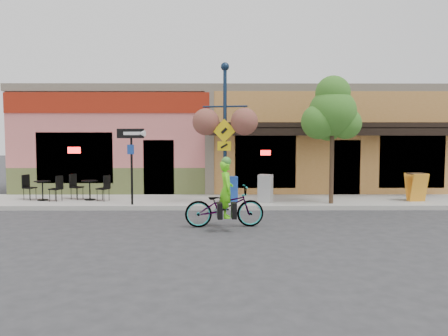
# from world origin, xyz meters

# --- Properties ---
(ground) EXTENTS (90.00, 90.00, 0.00)m
(ground) POSITION_xyz_m (0.00, 0.00, 0.00)
(ground) COLOR #2D2D30
(ground) RESTS_ON ground
(sidewalk) EXTENTS (24.00, 3.00, 0.15)m
(sidewalk) POSITION_xyz_m (0.00, 2.00, 0.07)
(sidewalk) COLOR #9E9B93
(sidewalk) RESTS_ON ground
(curb) EXTENTS (24.00, 0.12, 0.15)m
(curb) POSITION_xyz_m (0.00, 0.55, 0.07)
(curb) COLOR #A8A59E
(curb) RESTS_ON ground
(building) EXTENTS (18.20, 8.20, 4.50)m
(building) POSITION_xyz_m (0.00, 7.50, 2.25)
(building) COLOR #D66D69
(building) RESTS_ON ground
(bicycle) EXTENTS (2.17, 0.91, 1.11)m
(bicycle) POSITION_xyz_m (-0.46, -2.15, 0.55)
(bicycle) COLOR maroon
(bicycle) RESTS_ON ground
(cyclist_rider) EXTENTS (0.41, 0.59, 1.53)m
(cyclist_rider) POSITION_xyz_m (-0.41, -2.15, 0.76)
(cyclist_rider) COLOR #61EA18
(cyclist_rider) RESTS_ON ground
(lamp_post) EXTENTS (1.60, 0.90, 4.74)m
(lamp_post) POSITION_xyz_m (-0.42, 0.86, 2.52)
(lamp_post) COLOR #13253E
(lamp_post) RESTS_ON sidewalk
(one_way_sign) EXTENTS (1.00, 0.44, 2.54)m
(one_way_sign) POSITION_xyz_m (-3.53, 0.81, 1.42)
(one_way_sign) COLOR black
(one_way_sign) RESTS_ON sidewalk
(cafe_set_left) EXTENTS (1.69, 1.23, 0.92)m
(cafe_set_left) POSITION_xyz_m (-6.93, 1.80, 0.61)
(cafe_set_left) COLOR black
(cafe_set_left) RESTS_ON sidewalk
(cafe_set_right) EXTENTS (1.73, 1.31, 0.93)m
(cafe_set_right) POSITION_xyz_m (-5.27, 1.88, 0.61)
(cafe_set_right) COLOR black
(cafe_set_right) RESTS_ON sidewalk
(newspaper_box_blue) EXTENTS (0.40, 0.36, 0.89)m
(newspaper_box_blue) POSITION_xyz_m (-0.17, 1.39, 0.60)
(newspaper_box_blue) COLOR #1A41A1
(newspaper_box_blue) RESTS_ON sidewalk
(newspaper_box_grey) EXTENTS (0.57, 0.54, 0.96)m
(newspaper_box_grey) POSITION_xyz_m (0.99, 1.32, 0.63)
(newspaper_box_grey) COLOR #A0A0A0
(newspaper_box_grey) RESTS_ON sidewalk
(street_tree) EXTENTS (2.23, 2.23, 4.37)m
(street_tree) POSITION_xyz_m (3.21, 1.03, 2.34)
(street_tree) COLOR #3D7A26
(street_tree) RESTS_ON sidewalk
(sandwich_board) EXTENTS (0.67, 0.55, 1.00)m
(sandwich_board) POSITION_xyz_m (6.38, 1.36, 0.65)
(sandwich_board) COLOR orange
(sandwich_board) RESTS_ON sidewalk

